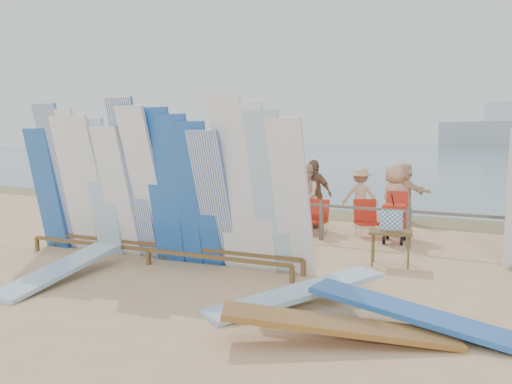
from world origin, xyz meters
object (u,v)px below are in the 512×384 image
Objects in this scene: flat_board_c at (340,343)px; beach_chair_left at (316,224)px; flat_board_b at (296,305)px; flat_board_a at (61,280)px; stroller at (395,222)px; vendor_table at (391,247)px; beachgoer_5 at (404,193)px; beachgoer_extra_1 at (181,182)px; flat_board_d at (418,331)px; beachgoer_4 at (313,194)px; beachgoer_2 at (305,197)px; beachgoer_6 at (394,199)px; main_surfboard_rack at (155,189)px; beachgoer_3 at (360,196)px; beach_chair_right at (367,226)px; beachgoer_0 at (160,187)px.

beach_chair_left reaches higher than flat_board_c.
flat_board_b is 3.21× the size of beach_chair_left.
stroller is (3.77, 6.08, 0.45)m from flat_board_a.
beachgoer_5 reaches higher than vendor_table.
beachgoer_extra_1 reaches higher than vendor_table.
flat_board_b is at bearing -97.56° from stroller.
vendor_table is 3.10m from flat_board_b.
stroller is at bearing -17.82° from flat_board_c.
beachgoer_5 reaches higher than stroller.
flat_board_d is 3.21× the size of beach_chair_left.
beachgoer_4 is (-3.03, 3.19, 0.56)m from vendor_table.
flat_board_b is 2.39× the size of stroller.
beachgoer_2 is (-1.78, -2.66, 0.02)m from beachgoer_5.
flat_board_c is at bearing -67.45° from beach_chair_left.
beachgoer_6 reaches higher than beachgoer_2.
flat_board_a is 1.51× the size of beachgoer_4.
beach_chair_left is at bearing 24.61° from beachgoer_2.
beachgoer_5 is at bearing 120.27° from beachgoer_2.
flat_board_a is at bearing -131.31° from stroller.
beachgoer_6 is at bearing 52.88° from flat_board_a.
vendor_table is 3.51m from flat_board_d.
main_surfboard_rack reaches higher than flat_board_b.
beachgoer_3 is at bearing 133.41° from flat_board_b.
beachgoer_4 reaches higher than vendor_table.
beachgoer_4 is (1.33, 7.01, 0.89)m from flat_board_a.
flat_board_a is at bearing -151.85° from beach_chair_right.
flat_board_c is 1.44m from flat_board_b.
beachgoer_6 is (-2.24, 6.48, 0.86)m from flat_board_d.
flat_board_a is 7.68m from beachgoer_0.
beachgoer_4 reaches higher than beachgoer_5.
beachgoer_4 is at bearing 68.10° from flat_board_a.
beachgoer_2 is at bearing -82.64° from beachgoer_4.
beachgoer_2 reaches higher than flat_board_d.
beachgoer_0 is at bearing -170.21° from beachgoer_4.
flat_board_a is 7.19m from beachgoer_4.
flat_board_c is 8.16m from beachgoer_4.
flat_board_d is (0.68, 0.82, 0.00)m from flat_board_c.
stroller is at bearing 126.29° from beachgoer_5.
beachgoer_5 is at bearing 125.69° from flat_board_b.
beachgoer_0 is (-6.74, -2.46, 0.03)m from beachgoer_5.
beachgoer_4 reaches higher than beachgoer_6.
vendor_table reaches higher than flat_board_b.
beachgoer_4 reaches higher than beachgoer_3.
beachgoer_4 is at bearing -1.95° from flat_board_c.
main_surfboard_rack is 4.03× the size of beachgoer_3.
beach_chair_left is 3.36m from beachgoer_5.
flat_board_c is at bearing 89.37° from beachgoer_3.
beachgoer_2 is (0.86, 4.70, -0.53)m from main_surfboard_rack.
vendor_table is 0.38× the size of flat_board_b.
stroller is (-0.59, 2.26, 0.11)m from vendor_table.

